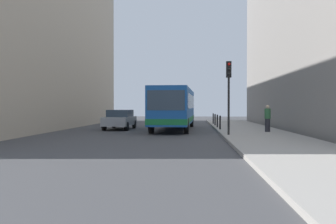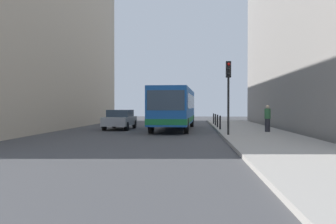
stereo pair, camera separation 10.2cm
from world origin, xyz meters
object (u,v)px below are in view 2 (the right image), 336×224
(bollard_near, at_px, (220,122))
(pedestrian_near_signal, at_px, (267,118))
(car_beside_bus, at_px, (120,119))
(traffic_light, at_px, (228,84))
(bollard_far, at_px, (215,120))
(bollard_farthest, at_px, (214,119))
(bollard_mid, at_px, (218,121))
(car_behind_bus, at_px, (175,116))
(bus, at_px, (175,107))

(bollard_near, distance_m, pedestrian_near_signal, 3.59)
(car_beside_bus, distance_m, pedestrian_near_signal, 10.99)
(traffic_light, distance_m, bollard_near, 5.36)
(bollard_far, xyz_separation_m, bollard_farthest, (0.00, 2.69, 0.00))
(bollard_near, relative_size, bollard_far, 1.00)
(pedestrian_near_signal, bearing_deg, bollard_far, -23.86)
(traffic_light, xyz_separation_m, bollard_far, (-0.10, 10.18, -2.38))
(bollard_farthest, bearing_deg, bollard_near, -90.00)
(bollard_near, distance_m, bollard_farthest, 8.06)
(bollard_near, xyz_separation_m, bollard_mid, (0.00, 2.69, 0.00))
(car_beside_bus, bearing_deg, bollard_mid, -172.67)
(bollard_near, bearing_deg, bollard_far, 90.00)
(bollard_near, height_order, bollard_farthest, same)
(bollard_near, bearing_deg, car_behind_bus, 106.59)
(pedestrian_near_signal, bearing_deg, bollard_farthest, -28.78)
(car_beside_bus, bearing_deg, bollard_far, -153.61)
(bus, relative_size, bollard_mid, 11.70)
(car_beside_bus, distance_m, bollard_far, 8.18)
(traffic_light, relative_size, bollard_far, 4.32)
(bollard_mid, height_order, bollard_farthest, same)
(car_beside_bus, height_order, bollard_farthest, car_beside_bus)
(bus, distance_m, pedestrian_near_signal, 7.33)
(bollard_far, bearing_deg, car_behind_bus, 117.20)
(bus, relative_size, car_beside_bus, 2.51)
(car_behind_bus, relative_size, bollard_mid, 4.68)
(traffic_light, relative_size, pedestrian_near_signal, 2.45)
(traffic_light, height_order, bollard_mid, traffic_light)
(bollard_far, bearing_deg, pedestrian_near_signal, -70.05)
(pedestrian_near_signal, bearing_deg, traffic_light, 89.86)
(bollard_farthest, bearing_deg, pedestrian_near_signal, -74.97)
(bollard_farthest, bearing_deg, bollard_mid, -90.00)
(bollard_far, relative_size, pedestrian_near_signal, 0.57)
(car_beside_bus, xyz_separation_m, traffic_light, (7.50, -6.70, 2.22))
(bollard_near, xyz_separation_m, pedestrian_near_signal, (2.77, -2.25, 0.36))
(pedestrian_near_signal, bearing_deg, bollard_near, 7.05)
(car_behind_bus, bearing_deg, pedestrian_near_signal, 112.20)
(bus, distance_m, bollard_far, 4.93)
(bollard_near, distance_m, bollard_far, 5.37)
(car_behind_bus, xyz_separation_m, bollard_near, (3.81, -12.80, -0.16))
(car_behind_bus, relative_size, traffic_light, 1.08)
(bollard_near, xyz_separation_m, bollard_far, (0.00, 5.37, 0.00))
(bollard_near, relative_size, bollard_farthest, 1.00)
(car_behind_bus, xyz_separation_m, bollard_farthest, (3.81, -4.73, -0.16))
(car_beside_bus, bearing_deg, car_behind_bus, -107.02)
(car_behind_bus, xyz_separation_m, traffic_light, (3.91, -17.60, 2.22))
(car_behind_bus, bearing_deg, bus, 91.46)
(bollard_near, bearing_deg, car_beside_bus, 165.66)
(bollard_farthest, xyz_separation_m, pedestrian_near_signal, (2.77, -10.32, 0.36))
(bus, distance_m, traffic_light, 7.55)
(bus, distance_m, bollard_farthest, 7.11)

